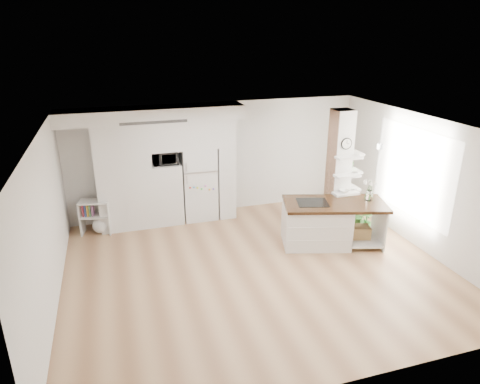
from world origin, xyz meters
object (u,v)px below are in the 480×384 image
(refrigerator, at_px, (199,183))
(floor_plant_a, at_px, (359,215))
(kitchen_island, at_px, (322,222))
(bookshelf, at_px, (98,219))

(refrigerator, bearing_deg, floor_plant_a, -24.66)
(kitchen_island, relative_size, floor_plant_a, 4.32)
(refrigerator, xyz_separation_m, floor_plant_a, (3.41, -1.56, -0.61))
(refrigerator, distance_m, kitchen_island, 3.04)
(refrigerator, bearing_deg, bookshelf, -175.35)
(bookshelf, distance_m, floor_plant_a, 5.90)
(floor_plant_a, bearing_deg, refrigerator, 155.34)
(bookshelf, bearing_deg, kitchen_island, -11.33)
(refrigerator, height_order, floor_plant_a, refrigerator)
(refrigerator, bearing_deg, kitchen_island, -44.26)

